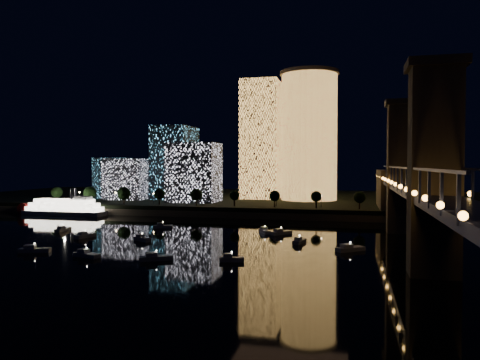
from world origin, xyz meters
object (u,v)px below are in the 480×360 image
object	(u,v)px
tower_cylindrical	(309,136)
truss_bridge	(419,199)
tower_rectangular	(261,140)
riverboat	(61,208)

from	to	relation	value
tower_cylindrical	truss_bridge	size ratio (longest dim) A/B	0.28
tower_cylindrical	tower_rectangular	world-z (taller)	tower_cylindrical
truss_bridge	riverboat	world-z (taller)	truss_bridge
truss_bridge	riverboat	size ratio (longest dim) A/B	5.69
tower_rectangular	riverboat	bearing A→B (deg)	-141.89
tower_cylindrical	truss_bridge	xyz separation A→B (m)	(42.98, -134.71, -26.12)
tower_rectangular	truss_bridge	xyz separation A→B (m)	(72.67, -140.40, -24.46)
tower_cylindrical	tower_rectangular	distance (m)	30.28
truss_bridge	tower_cylindrical	bearing A→B (deg)	107.69
tower_rectangular	truss_bridge	size ratio (longest dim) A/B	0.27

